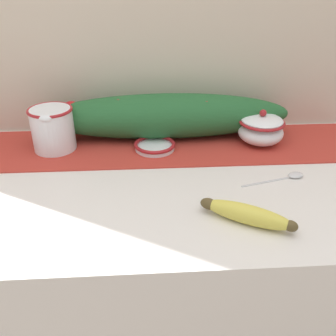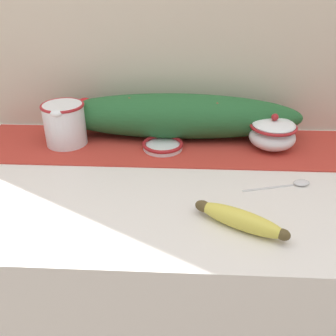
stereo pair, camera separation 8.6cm
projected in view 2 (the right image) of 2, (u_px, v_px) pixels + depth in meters
The scene contains 9 objects.
countertop at pixel (172, 307), 1.14m from camera, with size 1.24×0.64×0.92m, color silver.
back_wall at pixel (179, 35), 1.08m from camera, with size 2.04×0.04×2.40m, color beige.
table_runner at pixel (176, 146), 1.08m from camera, with size 1.15×0.26×0.00m, color #B23328.
cream_pitcher at pixel (65, 123), 1.06m from camera, with size 0.12×0.14×0.12m.
sugar_bowl at pixel (273, 133), 1.04m from camera, with size 0.13×0.13×0.10m.
small_dish at pixel (163, 145), 1.05m from camera, with size 0.12×0.12×0.02m.
banana at pixel (240, 219), 0.74m from camera, with size 0.19×0.13×0.04m.
spoon at pixel (297, 183), 0.89m from camera, with size 0.17×0.06×0.01m.
poinsettia_garland at pixel (176, 116), 1.10m from camera, with size 0.73×0.14×0.13m.
Camera 2 is at (0.03, -0.79, 1.39)m, focal length 40.00 mm.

